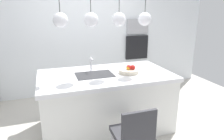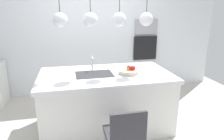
{
  "view_description": "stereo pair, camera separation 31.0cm",
  "coord_description": "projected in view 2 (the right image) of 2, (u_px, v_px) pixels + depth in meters",
  "views": [
    {
      "loc": [
        -0.84,
        -2.82,
        1.83
      ],
      "look_at": [
        0.1,
        0.0,
        0.96
      ],
      "focal_mm": 32.2,
      "sensor_mm": 36.0,
      "label": 1
    },
    {
      "loc": [
        -0.54,
        -2.9,
        1.83
      ],
      "look_at": [
        0.1,
        0.0,
        0.96
      ],
      "focal_mm": 32.2,
      "sensor_mm": 36.0,
      "label": 2
    }
  ],
  "objects": [
    {
      "name": "back_wall",
      "position": [
        92.0,
        36.0,
        4.53
      ],
      "size": [
        6.0,
        0.1,
        2.6
      ],
      "primitive_type": "cube",
      "color": "white",
      "rests_on": "ground"
    },
    {
      "name": "kitchen_island",
      "position": [
        106.0,
        100.0,
        3.22
      ],
      "size": [
        2.02,
        1.12,
        0.91
      ],
      "color": "white",
      "rests_on": "ground"
    },
    {
      "name": "pendant_light_right",
      "position": [
        146.0,
        19.0,
        2.99
      ],
      "size": [
        0.2,
        0.2,
        0.8
      ],
      "color": "silver"
    },
    {
      "name": "pendant_light_left",
      "position": [
        60.0,
        20.0,
        2.74
      ],
      "size": [
        0.2,
        0.2,
        0.8
      ],
      "color": "silver"
    },
    {
      "name": "fruit_bowl",
      "position": [
        129.0,
        71.0,
        3.07
      ],
      "size": [
        0.31,
        0.31,
        0.13
      ],
      "color": "beige",
      "rests_on": "kitchen_island"
    },
    {
      "name": "faucet",
      "position": [
        92.0,
        62.0,
        3.22
      ],
      "size": [
        0.02,
        0.17,
        0.22
      ],
      "color": "silver",
      "rests_on": "kitchen_island"
    },
    {
      "name": "pendant_light_center_left",
      "position": [
        91.0,
        20.0,
        2.82
      ],
      "size": [
        0.2,
        0.2,
        0.8
      ],
      "color": "silver"
    },
    {
      "name": "chair_near",
      "position": [
        125.0,
        135.0,
        2.3
      ],
      "size": [
        0.42,
        0.44,
        0.83
      ],
      "color": "#333338",
      "rests_on": "ground"
    },
    {
      "name": "microwave",
      "position": [
        146.0,
        27.0,
        4.67
      ],
      "size": [
        0.54,
        0.08,
        0.34
      ],
      "primitive_type": "cube",
      "color": "#9E9EA3",
      "rests_on": "back_wall"
    },
    {
      "name": "floor",
      "position": [
        106.0,
        125.0,
        3.35
      ],
      "size": [
        6.6,
        6.6,
        0.0
      ],
      "primitive_type": "plane",
      "color": "#BCB7AD",
      "rests_on": "ground"
    },
    {
      "name": "pendant_light_center_right",
      "position": [
        119.0,
        19.0,
        2.91
      ],
      "size": [
        0.2,
        0.2,
        0.8
      ],
      "color": "silver"
    },
    {
      "name": "oven",
      "position": [
        145.0,
        48.0,
        4.81
      ],
      "size": [
        0.56,
        0.08,
        0.56
      ],
      "primitive_type": "cube",
      "color": "black",
      "rests_on": "back_wall"
    },
    {
      "name": "sink_basin",
      "position": [
        94.0,
        74.0,
        3.06
      ],
      "size": [
        0.56,
        0.4,
        0.02
      ],
      "primitive_type": "cube",
      "color": "#2D2D30",
      "rests_on": "kitchen_island"
    }
  ]
}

